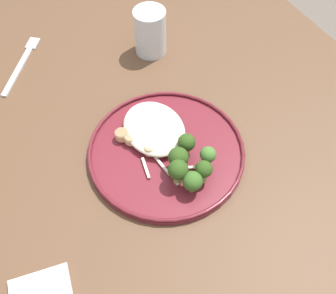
{
  "coord_description": "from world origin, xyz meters",
  "views": [
    {
      "loc": [
        0.42,
        -0.2,
        1.35
      ],
      "look_at": [
        0.05,
        0.0,
        0.76
      ],
      "focal_mm": 42.48,
      "sensor_mm": 36.0,
      "label": 1
    }
  ],
  "objects_px": {
    "broccoli_floret_right_tilted": "(178,171)",
    "seared_scallop_left_edge": "(171,139)",
    "seared_scallop_rear_pale": "(150,149)",
    "broccoli_floret_small_sprig": "(186,143)",
    "broccoli_floret_tall_stalk": "(191,182)",
    "dinner_fork": "(22,63)",
    "broccoli_floret_left_leaning": "(204,170)",
    "seared_scallop_half_hidden": "(157,122)",
    "broccoli_floret_split_head": "(178,158)",
    "seared_scallop_large_seared": "(150,133)",
    "water_glass": "(150,34)",
    "broccoli_floret_near_rim": "(208,156)",
    "seared_scallop_right_edge": "(122,135)",
    "seared_scallop_tilted_round": "(131,139)",
    "dinner_plate": "(168,151)",
    "seared_scallop_tiny_bay": "(170,125)"
  },
  "relations": [
    {
      "from": "broccoli_floret_near_rim",
      "to": "water_glass",
      "type": "distance_m",
      "value": 0.34
    },
    {
      "from": "broccoli_floret_left_leaning",
      "to": "broccoli_floret_near_rim",
      "type": "bearing_deg",
      "value": 134.99
    },
    {
      "from": "seared_scallop_tiny_bay",
      "to": "broccoli_floret_left_leaning",
      "type": "bearing_deg",
      "value": -1.9
    },
    {
      "from": "seared_scallop_tilted_round",
      "to": "seared_scallop_rear_pale",
      "type": "height_order",
      "value": "seared_scallop_rear_pale"
    },
    {
      "from": "water_glass",
      "to": "broccoli_floret_split_head",
      "type": "bearing_deg",
      "value": -18.38
    },
    {
      "from": "broccoli_floret_tall_stalk",
      "to": "dinner_fork",
      "type": "xyz_separation_m",
      "value": [
        -0.46,
        -0.17,
        -0.04
      ]
    },
    {
      "from": "seared_scallop_tiny_bay",
      "to": "dinner_fork",
      "type": "xyz_separation_m",
      "value": [
        -0.32,
        -0.2,
        -0.02
      ]
    },
    {
      "from": "broccoli_floret_left_leaning",
      "to": "broccoli_floret_split_head",
      "type": "bearing_deg",
      "value": -146.6
    },
    {
      "from": "broccoli_floret_small_sprig",
      "to": "broccoli_floret_left_leaning",
      "type": "xyz_separation_m",
      "value": [
        0.07,
        -0.0,
        0.0
      ]
    },
    {
      "from": "dinner_plate",
      "to": "broccoli_floret_small_sprig",
      "type": "xyz_separation_m",
      "value": [
        0.02,
        0.03,
        0.03
      ]
    },
    {
      "from": "seared_scallop_rear_pale",
      "to": "broccoli_floret_left_leaning",
      "type": "height_order",
      "value": "broccoli_floret_left_leaning"
    },
    {
      "from": "broccoli_floret_split_head",
      "to": "water_glass",
      "type": "bearing_deg",
      "value": 161.62
    },
    {
      "from": "seared_scallop_rear_pale",
      "to": "seared_scallop_half_hidden",
      "type": "bearing_deg",
      "value": 140.58
    },
    {
      "from": "seared_scallop_rear_pale",
      "to": "broccoli_floret_small_sprig",
      "type": "distance_m",
      "value": 0.07
    },
    {
      "from": "seared_scallop_tiny_bay",
      "to": "seared_scallop_left_edge",
      "type": "height_order",
      "value": "seared_scallop_tiny_bay"
    },
    {
      "from": "broccoli_floret_split_head",
      "to": "dinner_fork",
      "type": "height_order",
      "value": "broccoli_floret_split_head"
    },
    {
      "from": "seared_scallop_tilted_round",
      "to": "dinner_fork",
      "type": "xyz_separation_m",
      "value": [
        -0.32,
        -0.12,
        -0.02
      ]
    },
    {
      "from": "dinner_fork",
      "to": "seared_scallop_tilted_round",
      "type": "bearing_deg",
      "value": 20.71
    },
    {
      "from": "dinner_plate",
      "to": "seared_scallop_left_edge",
      "type": "relative_size",
      "value": 8.77
    },
    {
      "from": "seared_scallop_left_edge",
      "to": "seared_scallop_large_seared",
      "type": "relative_size",
      "value": 0.92
    },
    {
      "from": "seared_scallop_right_edge",
      "to": "dinner_fork",
      "type": "bearing_deg",
      "value": -160.26
    },
    {
      "from": "broccoli_floret_small_sprig",
      "to": "dinner_fork",
      "type": "height_order",
      "value": "broccoli_floret_small_sprig"
    },
    {
      "from": "broccoli_floret_small_sprig",
      "to": "broccoli_floret_left_leaning",
      "type": "distance_m",
      "value": 0.07
    },
    {
      "from": "seared_scallop_large_seared",
      "to": "water_glass",
      "type": "bearing_deg",
      "value": 152.72
    },
    {
      "from": "seared_scallop_tilted_round",
      "to": "seared_scallop_half_hidden",
      "type": "xyz_separation_m",
      "value": [
        -0.01,
        0.06,
        -0.0
      ]
    },
    {
      "from": "seared_scallop_large_seared",
      "to": "seared_scallop_half_hidden",
      "type": "height_order",
      "value": "same"
    },
    {
      "from": "broccoli_floret_split_head",
      "to": "broccoli_floret_right_tilted",
      "type": "distance_m",
      "value": 0.03
    },
    {
      "from": "broccoli_floret_right_tilted",
      "to": "water_glass",
      "type": "distance_m",
      "value": 0.36
    },
    {
      "from": "seared_scallop_half_hidden",
      "to": "broccoli_floret_tall_stalk",
      "type": "xyz_separation_m",
      "value": [
        0.15,
        -0.01,
        0.02
      ]
    },
    {
      "from": "broccoli_floret_split_head",
      "to": "seared_scallop_half_hidden",
      "type": "bearing_deg",
      "value": 173.15
    },
    {
      "from": "seared_scallop_left_edge",
      "to": "broccoli_floret_split_head",
      "type": "bearing_deg",
      "value": -15.57
    },
    {
      "from": "seared_scallop_left_edge",
      "to": "seared_scallop_rear_pale",
      "type": "height_order",
      "value": "seared_scallop_rear_pale"
    },
    {
      "from": "broccoli_floret_tall_stalk",
      "to": "dinner_fork",
      "type": "height_order",
      "value": "broccoli_floret_tall_stalk"
    },
    {
      "from": "broccoli_floret_split_head",
      "to": "dinner_fork",
      "type": "xyz_separation_m",
      "value": [
        -0.41,
        -0.17,
        -0.04
      ]
    },
    {
      "from": "seared_scallop_rear_pale",
      "to": "broccoli_floret_tall_stalk",
      "type": "relative_size",
      "value": 0.49
    },
    {
      "from": "seared_scallop_large_seared",
      "to": "broccoli_floret_right_tilted",
      "type": "xyz_separation_m",
      "value": [
        0.11,
        -0.0,
        0.03
      ]
    },
    {
      "from": "seared_scallop_half_hidden",
      "to": "broccoli_floret_split_head",
      "type": "distance_m",
      "value": 0.11
    },
    {
      "from": "seared_scallop_large_seared",
      "to": "broccoli_floret_split_head",
      "type": "xyz_separation_m",
      "value": [
        0.09,
        0.01,
        0.02
      ]
    },
    {
      "from": "broccoli_floret_right_tilted",
      "to": "seared_scallop_left_edge",
      "type": "bearing_deg",
      "value": 159.72
    },
    {
      "from": "seared_scallop_left_edge",
      "to": "broccoli_floret_near_rim",
      "type": "distance_m",
      "value": 0.08
    },
    {
      "from": "seared_scallop_right_edge",
      "to": "broccoli_floret_left_leaning",
      "type": "relative_size",
      "value": 0.5
    },
    {
      "from": "dinner_fork",
      "to": "broccoli_floret_left_leaning",
      "type": "bearing_deg",
      "value": 23.36
    },
    {
      "from": "seared_scallop_tiny_bay",
      "to": "broccoli_floret_tall_stalk",
      "type": "bearing_deg",
      "value": -13.66
    },
    {
      "from": "seared_scallop_right_edge",
      "to": "broccoli_floret_near_rim",
      "type": "bearing_deg",
      "value": 40.21
    },
    {
      "from": "seared_scallop_large_seared",
      "to": "seared_scallop_rear_pale",
      "type": "relative_size",
      "value": 1.57
    },
    {
      "from": "seared_scallop_right_edge",
      "to": "broccoli_floret_tall_stalk",
      "type": "height_order",
      "value": "broccoli_floret_tall_stalk"
    },
    {
      "from": "broccoli_floret_near_rim",
      "to": "water_glass",
      "type": "height_order",
      "value": "water_glass"
    },
    {
      "from": "water_glass",
      "to": "broccoli_floret_right_tilted",
      "type": "bearing_deg",
      "value": -19.29
    },
    {
      "from": "broccoli_floret_small_sprig",
      "to": "broccoli_floret_tall_stalk",
      "type": "xyz_separation_m",
      "value": [
        0.07,
        -0.03,
        0.0
      ]
    },
    {
      "from": "seared_scallop_right_edge",
      "to": "broccoli_floret_right_tilted",
      "type": "bearing_deg",
      "value": 19.36
    }
  ]
}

